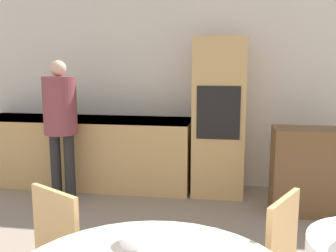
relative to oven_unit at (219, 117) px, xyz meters
The scene contains 6 objects.
wall_back 0.64m from the oven_unit, 139.82° to the left, with size 6.94×0.05×2.60m.
kitchen_counter 1.75m from the oven_unit, behind, with size 2.68×0.60×0.89m.
oven_unit is the anchor object (origin of this frame).
sideboard 1.28m from the oven_unit, 23.67° to the right, with size 1.01×0.45×0.91m.
person_standing 1.84m from the oven_unit, 163.13° to the right, with size 0.37×0.37×1.61m.
bowl_near 2.96m from the oven_unit, 95.72° to the right, with size 0.14×0.14×0.05m.
Camera 1 is at (0.50, 0.21, 1.56)m, focal length 40.00 mm.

